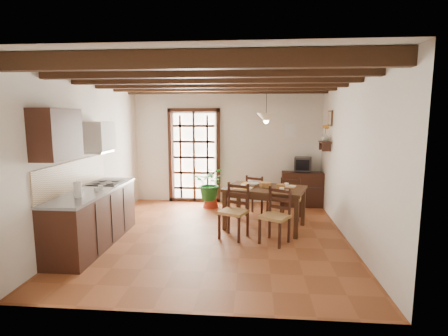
# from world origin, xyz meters

# --- Properties ---
(ground_plane) EXTENTS (5.00, 5.00, 0.00)m
(ground_plane) POSITION_xyz_m (0.00, 0.00, 0.00)
(ground_plane) COLOR brown
(room_shell) EXTENTS (4.52, 5.02, 2.81)m
(room_shell) POSITION_xyz_m (0.00, 0.00, 1.82)
(room_shell) COLOR silver
(room_shell) RESTS_ON ground_plane
(ceiling_beams) EXTENTS (4.50, 4.34, 0.20)m
(ceiling_beams) POSITION_xyz_m (0.00, 0.00, 2.69)
(ceiling_beams) COLOR black
(ceiling_beams) RESTS_ON room_shell
(french_door) EXTENTS (1.26, 0.11, 2.32)m
(french_door) POSITION_xyz_m (-0.80, 2.45, 1.18)
(french_door) COLOR white
(french_door) RESTS_ON ground_plane
(kitchen_counter) EXTENTS (0.64, 2.25, 1.38)m
(kitchen_counter) POSITION_xyz_m (-1.96, -0.60, 0.47)
(kitchen_counter) COLOR black
(kitchen_counter) RESTS_ON ground_plane
(upper_cabinet) EXTENTS (0.35, 0.80, 0.70)m
(upper_cabinet) POSITION_xyz_m (-2.08, -1.30, 1.85)
(upper_cabinet) COLOR black
(upper_cabinet) RESTS_ON room_shell
(range_hood) EXTENTS (0.38, 0.60, 0.54)m
(range_hood) POSITION_xyz_m (-2.05, -0.05, 1.73)
(range_hood) COLOR white
(range_hood) RESTS_ON room_shell
(counter_items) EXTENTS (0.50, 1.43, 0.25)m
(counter_items) POSITION_xyz_m (-1.95, -0.51, 0.96)
(counter_items) COLOR black
(counter_items) RESTS_ON kitchen_counter
(dining_table) EXTENTS (1.63, 1.28, 0.78)m
(dining_table) POSITION_xyz_m (0.86, 0.52, 0.68)
(dining_table) COLOR #382012
(dining_table) RESTS_ON ground_plane
(chair_near_left) EXTENTS (0.56, 0.55, 0.94)m
(chair_near_left) POSITION_xyz_m (0.31, -0.09, 0.29)
(chair_near_left) COLOR #AA7F48
(chair_near_left) RESTS_ON ground_plane
(chair_near_right) EXTENTS (0.57, 0.56, 0.92)m
(chair_near_right) POSITION_xyz_m (1.00, -0.29, 0.29)
(chair_near_right) COLOR #AA7F48
(chair_near_right) RESTS_ON ground_plane
(chair_far_left) EXTENTS (0.52, 0.51, 0.88)m
(chair_far_left) POSITION_xyz_m (0.72, 1.32, 0.27)
(chair_far_left) COLOR #AA7F48
(chair_far_left) RESTS_ON ground_plane
(chair_far_right) EXTENTS (0.48, 0.47, 0.88)m
(chair_far_right) POSITION_xyz_m (1.41, 1.12, 0.28)
(chair_far_right) COLOR #AA7F48
(chair_far_right) RESTS_ON ground_plane
(table_setting) EXTENTS (1.04, 0.70, 0.10)m
(table_setting) POSITION_xyz_m (0.86, 0.52, 0.83)
(table_setting) COLOR orange
(table_setting) RESTS_ON dining_table
(table_bowl) EXTENTS (0.28, 0.28, 0.05)m
(table_bowl) POSITION_xyz_m (0.63, 0.64, 0.80)
(table_bowl) COLOR white
(table_bowl) RESTS_ON dining_table
(sideboard) EXTENTS (0.96, 0.46, 0.80)m
(sideboard) POSITION_xyz_m (1.78, 2.23, 0.40)
(sideboard) COLOR black
(sideboard) RESTS_ON ground_plane
(crt_tv) EXTENTS (0.44, 0.41, 0.32)m
(crt_tv) POSITION_xyz_m (1.78, 2.22, 0.99)
(crt_tv) COLOR black
(crt_tv) RESTS_ON sideboard
(fuse_box) EXTENTS (0.25, 0.03, 0.32)m
(fuse_box) POSITION_xyz_m (1.50, 2.48, 1.75)
(fuse_box) COLOR white
(fuse_box) RESTS_ON room_shell
(plant_pot) EXTENTS (0.36, 0.36, 0.22)m
(plant_pot) POSITION_xyz_m (-0.34, 1.90, 0.11)
(plant_pot) COLOR maroon
(plant_pot) RESTS_ON ground_plane
(potted_plant) EXTENTS (1.82, 1.56, 1.99)m
(potted_plant) POSITION_xyz_m (-0.34, 1.90, 0.57)
(potted_plant) COLOR #144C19
(potted_plant) RESTS_ON ground_plane
(wall_shelf) EXTENTS (0.20, 0.42, 0.20)m
(wall_shelf) POSITION_xyz_m (2.14, 1.60, 1.51)
(wall_shelf) COLOR black
(wall_shelf) RESTS_ON room_shell
(shelf_vase) EXTENTS (0.15, 0.15, 0.15)m
(shelf_vase) POSITION_xyz_m (2.14, 1.60, 1.65)
(shelf_vase) COLOR #B2BFB2
(shelf_vase) RESTS_ON wall_shelf
(shelf_flowers) EXTENTS (0.14, 0.14, 0.36)m
(shelf_flowers) POSITION_xyz_m (2.14, 1.60, 1.86)
(shelf_flowers) COLOR orange
(shelf_flowers) RESTS_ON shelf_vase
(framed_picture) EXTENTS (0.03, 0.32, 0.32)m
(framed_picture) POSITION_xyz_m (2.22, 1.60, 2.05)
(framed_picture) COLOR brown
(framed_picture) RESTS_ON room_shell
(pendant_lamp) EXTENTS (0.36, 0.36, 0.84)m
(pendant_lamp) POSITION_xyz_m (0.86, 0.62, 2.08)
(pendant_lamp) COLOR black
(pendant_lamp) RESTS_ON room_shell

